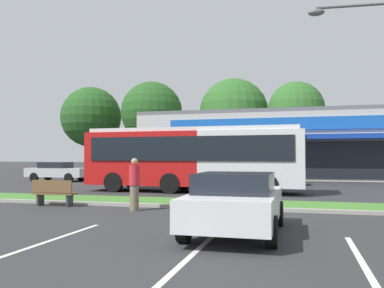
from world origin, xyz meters
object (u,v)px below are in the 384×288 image
at_px(city_bus, 193,157).
at_px(car_1, 236,202).
at_px(pedestrian_near_bench, 134,184).
at_px(car_5, 58,171).
at_px(car_2, 265,172).
at_px(bus_stop_bench, 54,192).
at_px(car_4, 154,171).

bearing_deg(city_bus, car_1, -68.84).
bearing_deg(pedestrian_near_bench, car_5, 95.60).
relative_size(city_bus, car_2, 2.38).
distance_m(city_bus, car_2, 7.16).
relative_size(bus_stop_bench, car_5, 0.35).
bearing_deg(city_bus, car_2, 65.42).
xyz_separation_m(car_4, car_5, (-7.47, -0.03, -0.06)).
bearing_deg(pedestrian_near_bench, city_bus, 53.62).
xyz_separation_m(car_2, pedestrian_near_bench, (-3.18, -13.73, 0.09)).
height_order(car_2, car_5, car_2).
bearing_deg(pedestrian_near_bench, bus_stop_bench, 138.35).
bearing_deg(car_2, pedestrian_near_bench, 76.98).
bearing_deg(car_1, car_4, 26.38).
xyz_separation_m(car_1, car_4, (-8.23, 16.60, 0.05)).
distance_m(bus_stop_bench, car_5, 15.64).
height_order(city_bus, bus_stop_bench, city_bus).
relative_size(car_2, car_5, 1.03).
relative_size(city_bus, car_1, 2.61).
height_order(city_bus, pedestrian_near_bench, city_bus).
xyz_separation_m(bus_stop_bench, car_4, (-1.04, 13.15, 0.28)).
distance_m(car_1, car_2, 16.85).
distance_m(bus_stop_bench, car_2, 14.87).
bearing_deg(bus_stop_bench, city_bus, -115.90).
height_order(bus_stop_bench, car_2, car_2).
xyz_separation_m(city_bus, car_1, (3.80, -10.44, -1.02)).
bearing_deg(car_4, bus_stop_bench, 94.52).
height_order(city_bus, car_1, city_bus).
height_order(city_bus, car_4, city_bus).
height_order(car_4, car_5, car_4).
height_order(car_4, pedestrian_near_bench, pedestrian_near_bench).
xyz_separation_m(city_bus, car_5, (-11.90, 6.13, -1.03)).
relative_size(bus_stop_bench, pedestrian_near_bench, 0.92).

